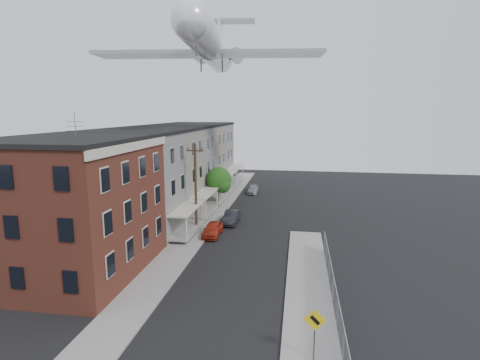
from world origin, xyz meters
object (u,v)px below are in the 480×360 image
object	(u,v)px
airplane	(211,47)
car_near	(213,229)
street_tree	(220,181)
car_mid	(231,217)
car_far	(253,190)
utility_pole	(196,186)
warning_sign	(315,327)

from	to	relation	value
airplane	car_near	bearing A→B (deg)	-77.22
airplane	street_tree	bearing A→B (deg)	74.39
car_mid	airplane	size ratio (longest dim) A/B	0.14
car_mid	car_far	bearing A→B (deg)	88.54
utility_pole	car_mid	bearing A→B (deg)	46.32
utility_pole	warning_sign	bearing A→B (deg)	-59.52
car_near	car_far	size ratio (longest dim) A/B	1.06
street_tree	car_mid	size ratio (longest dim) A/B	1.26
car_near	car_far	world-z (taller)	car_near
utility_pole	airplane	xyz separation A→B (m)	(-0.15, 8.21, 14.75)
car_mid	airplane	world-z (taller)	airplane
car_mid	car_far	world-z (taller)	car_mid
street_tree	car_near	distance (m)	11.67
car_far	airplane	size ratio (longest dim) A/B	0.13
car_near	car_far	distance (m)	20.23
warning_sign	utility_pole	xyz separation A→B (m)	(-11.20, 19.03, 2.79)
warning_sign	airplane	distance (m)	34.32
warning_sign	car_far	bearing A→B (deg)	101.46
car_near	airplane	world-z (taller)	airplane
street_tree	car_near	size ratio (longest dim) A/B	1.30
car_mid	airplane	distance (m)	19.66
car_far	airplane	world-z (taller)	airplane
utility_pole	street_tree	world-z (taller)	utility_pole
warning_sign	utility_pole	distance (m)	22.25
utility_pole	car_near	world-z (taller)	utility_pole
street_tree	airplane	world-z (taller)	airplane
car_mid	utility_pole	bearing A→B (deg)	-133.50
warning_sign	street_tree	bearing A→B (deg)	110.58
car_far	airplane	bearing A→B (deg)	-111.18
street_tree	car_mid	xyz separation A→B (m)	(2.74, -6.71, -2.77)
street_tree	car_far	bearing A→B (deg)	70.42
street_tree	car_mid	world-z (taller)	street_tree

